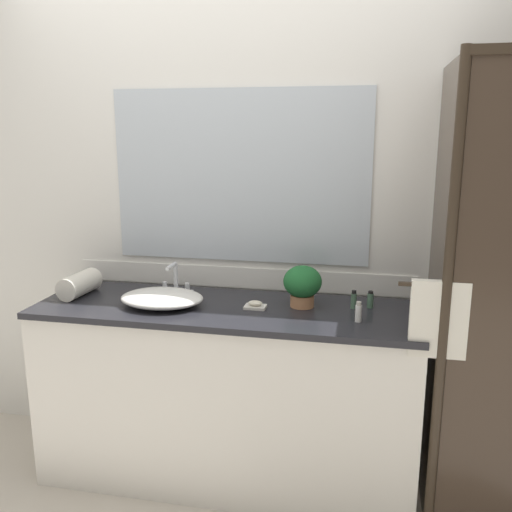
% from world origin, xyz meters
% --- Properties ---
extents(ground_plane, '(8.00, 8.00, 0.00)m').
position_xyz_m(ground_plane, '(0.00, 0.00, 0.00)').
color(ground_plane, beige).
extents(wall_back_with_mirror, '(4.40, 0.06, 2.60)m').
position_xyz_m(wall_back_with_mirror, '(0.00, 0.34, 1.30)').
color(wall_back_with_mirror, silver).
rests_on(wall_back_with_mirror, ground_plane).
extents(vanity_cabinet, '(1.80, 0.58, 0.90)m').
position_xyz_m(vanity_cabinet, '(0.00, 0.01, 0.45)').
color(vanity_cabinet, silver).
rests_on(vanity_cabinet, ground_plane).
extents(sink_basin, '(0.40, 0.30, 0.07)m').
position_xyz_m(sink_basin, '(-0.30, -0.05, 0.94)').
color(sink_basin, white).
rests_on(sink_basin, vanity_cabinet).
extents(faucet, '(0.17, 0.13, 0.17)m').
position_xyz_m(faucet, '(-0.30, 0.14, 0.95)').
color(faucet, silver).
rests_on(faucet, vanity_cabinet).
extents(potted_plant, '(0.18, 0.18, 0.20)m').
position_xyz_m(potted_plant, '(0.36, 0.07, 1.01)').
color(potted_plant, '#B77A51').
rests_on(potted_plant, vanity_cabinet).
extents(soap_dish, '(0.10, 0.07, 0.04)m').
position_xyz_m(soap_dish, '(0.15, -0.00, 0.91)').
color(soap_dish, silver).
rests_on(soap_dish, vanity_cabinet).
extents(amenity_bottle_lotion, '(0.03, 0.03, 0.08)m').
position_xyz_m(amenity_bottle_lotion, '(0.67, 0.12, 0.94)').
color(amenity_bottle_lotion, '#4C7056').
rests_on(amenity_bottle_lotion, vanity_cabinet).
extents(amenity_bottle_conditioner, '(0.03, 0.03, 0.09)m').
position_xyz_m(amenity_bottle_conditioner, '(0.60, 0.09, 0.94)').
color(amenity_bottle_conditioner, '#4C7056').
rests_on(amenity_bottle_conditioner, vanity_cabinet).
extents(amenity_bottle_body_wash, '(0.03, 0.03, 0.09)m').
position_xyz_m(amenity_bottle_body_wash, '(0.62, -0.09, 0.94)').
color(amenity_bottle_body_wash, white).
rests_on(amenity_bottle_body_wash, vanity_cabinet).
extents(rolled_towel_near_edge, '(0.13, 0.25, 0.11)m').
position_xyz_m(rolled_towel_near_edge, '(-0.76, 0.02, 0.96)').
color(rolled_towel_near_edge, silver).
rests_on(rolled_towel_near_edge, vanity_cabinet).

